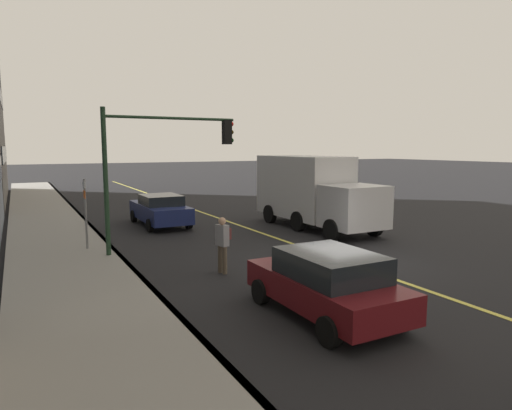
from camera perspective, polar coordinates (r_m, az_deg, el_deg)
ground at (r=15.30m, az=10.97°, el=-7.04°), size 200.00×200.00×0.00m
sidewalk_slab at (r=12.13m, az=-21.13°, el=-10.87°), size 80.00×3.50×0.15m
curb_edge at (r=12.41m, az=-13.34°, el=-10.15°), size 80.00×0.16×0.15m
lane_stripe_center at (r=15.30m, az=10.97°, el=-7.01°), size 80.00×0.16×0.01m
car_navy at (r=22.22m, az=-12.04°, el=-0.57°), size 4.72×2.03×1.50m
car_maroon at (r=10.27m, az=8.92°, el=-9.65°), size 4.08×2.01×1.49m
truck_white at (r=21.26m, az=7.12°, el=1.82°), size 7.34×2.51×3.34m
pedestrian_with_backpack at (r=13.51m, az=-4.22°, el=-4.51°), size 0.45×0.43×1.70m
traffic_light_mast at (r=16.14m, az=-11.76°, el=6.37°), size 0.28×4.77×5.07m
street_sign_post at (r=17.12m, az=-20.76°, el=-0.50°), size 0.60×0.08×2.66m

